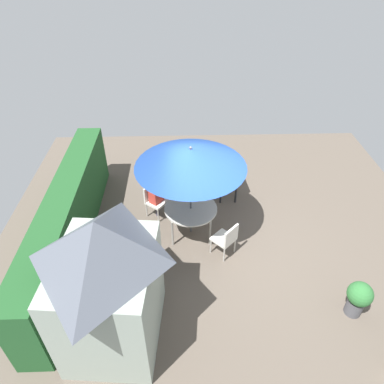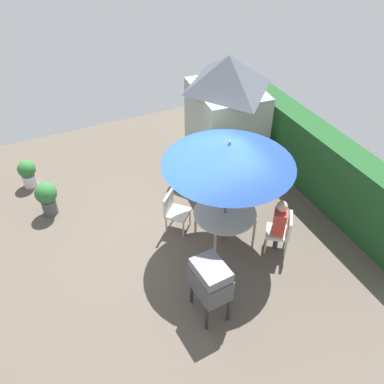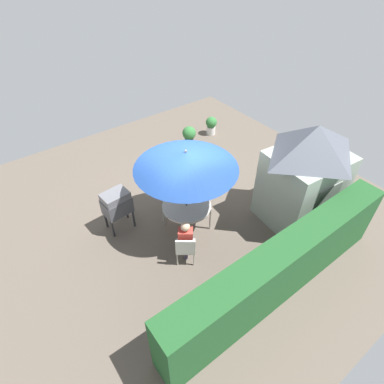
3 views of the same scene
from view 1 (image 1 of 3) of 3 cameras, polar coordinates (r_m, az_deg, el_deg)
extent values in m
plane|color=brown|center=(8.69, 4.43, -8.24)|extent=(11.00, 11.00, 0.00)
cube|color=#1E4C23|center=(8.51, -19.52, -4.51)|extent=(6.05, 0.65, 1.62)
cube|color=gray|center=(6.51, -13.08, -16.72)|extent=(2.02, 1.73, 2.06)
pyramid|color=#4C515B|center=(5.44, -15.19, -7.85)|extent=(2.14, 1.83, 0.80)
cube|color=slate|center=(6.93, -19.44, -17.00)|extent=(0.79, 0.10, 1.61)
cylinder|color=#B2ADA3|center=(8.42, -0.21, -2.73)|extent=(1.28, 1.28, 0.04)
cylinder|color=gray|center=(8.38, 2.97, -6.70)|extent=(0.05, 0.05, 0.74)
cylinder|color=gray|center=(9.04, 2.56, -2.72)|extent=(0.05, 0.05, 0.74)
cylinder|color=gray|center=(8.36, -3.22, -6.83)|extent=(0.05, 0.05, 0.74)
cylinder|color=gray|center=(9.02, -3.14, -2.84)|extent=(0.05, 0.05, 0.74)
cylinder|color=#4C4C51|center=(8.14, -0.22, -0.31)|extent=(0.04, 0.04, 2.43)
cone|color=navy|center=(7.57, -0.24, 5.65)|extent=(2.49, 2.49, 0.44)
sphere|color=#4C4C51|center=(7.44, -0.24, 7.27)|extent=(0.06, 0.06, 0.06)
cube|color=#47474C|center=(9.65, 5.94, 3.07)|extent=(0.74, 0.56, 0.45)
cube|color=slate|center=(9.47, 6.06, 4.69)|extent=(0.70, 0.53, 0.20)
cylinder|color=#262628|center=(9.73, 7.18, -0.37)|extent=(0.06, 0.06, 0.55)
cylinder|color=#262628|center=(10.22, 6.73, 1.77)|extent=(0.06, 0.06, 0.55)
cylinder|color=#262628|center=(9.68, 4.72, -0.42)|extent=(0.06, 0.06, 0.55)
cylinder|color=#262628|center=(10.17, 4.39, 1.73)|extent=(0.06, 0.06, 0.55)
cube|color=silver|center=(9.16, -5.79, -1.64)|extent=(0.64, 0.64, 0.06)
cube|color=silver|center=(9.14, -6.88, -0.06)|extent=(0.40, 0.32, 0.45)
cylinder|color=#AFABA3|center=(9.52, -5.85, -1.62)|extent=(0.04, 0.04, 0.45)
cylinder|color=#AFABA3|center=(9.30, -7.44, -2.89)|extent=(0.04, 0.04, 0.45)
cylinder|color=#AFABA3|center=(9.32, -3.97, -2.53)|extent=(0.04, 0.04, 0.45)
cylinder|color=#AFABA3|center=(9.09, -5.55, -3.85)|extent=(0.04, 0.04, 0.45)
cube|color=silver|center=(8.15, 5.16, -7.62)|extent=(0.65, 0.65, 0.06)
cube|color=silver|center=(7.91, 6.44, -7.19)|extent=(0.36, 0.36, 0.45)
cylinder|color=#AFABA3|center=(8.12, 5.29, -10.15)|extent=(0.04, 0.04, 0.45)
cylinder|color=#AFABA3|center=(8.35, 7.02, -8.63)|extent=(0.04, 0.04, 0.45)
cylinder|color=#AFABA3|center=(8.29, 3.11, -8.78)|extent=(0.04, 0.04, 0.45)
cylinder|color=#AFABA3|center=(8.51, 4.87, -7.33)|extent=(0.04, 0.04, 0.45)
cylinder|color=#4C4C51|center=(7.97, 25.05, -16.61)|extent=(0.33, 0.33, 0.38)
sphere|color=#2D6B33|center=(7.68, 25.84, -14.82)|extent=(0.49, 0.49, 0.49)
cube|color=#CC3D33|center=(8.97, -5.91, -0.13)|extent=(0.42, 0.40, 0.55)
sphere|color=tan|center=(8.74, -6.07, 1.92)|extent=(0.22, 0.22, 0.22)
cylinder|color=#383347|center=(9.29, -5.71, -2.64)|extent=(0.10, 0.10, 0.48)
camera|label=2|loc=(12.24, 18.06, 37.04)|focal=38.56mm
camera|label=3|loc=(10.90, -33.21, 33.62)|focal=29.30mm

